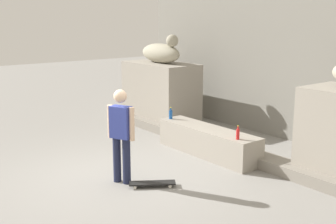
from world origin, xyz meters
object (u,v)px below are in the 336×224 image
object	(u,v)px
skateboard	(152,183)
skater	(121,132)
bottle_blue	(171,114)
statue_reclining_left	(161,52)
bottle_red	(238,134)

from	to	relation	value
skateboard	skater	bearing A→B (deg)	154.28
skater	bottle_blue	distance (m)	2.57
statue_reclining_left	skater	world-z (taller)	statue_reclining_left
statue_reclining_left	skater	bearing A→B (deg)	-42.69
statue_reclining_left	skater	distance (m)	4.60
skateboard	bottle_blue	world-z (taller)	bottle_blue
statue_reclining_left	bottle_red	xyz separation A→B (m)	(3.88, -1.10, -1.24)
skater	skateboard	distance (m)	1.04
bottle_red	bottle_blue	distance (m)	2.12
skateboard	bottle_red	distance (m)	1.95
statue_reclining_left	bottle_blue	size ratio (longest dim) A/B	6.09
skateboard	bottle_blue	xyz separation A→B (m)	(-1.86, 1.87, 0.63)
bottle_blue	statue_reclining_left	bearing A→B (deg)	148.95
statue_reclining_left	skateboard	distance (m)	5.02
skateboard	bottle_blue	size ratio (longest dim) A/B	2.91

